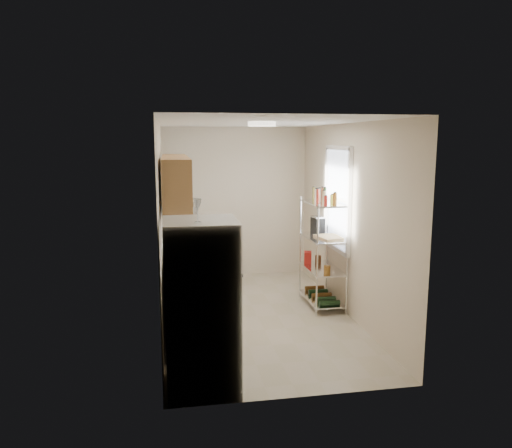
{
  "coord_description": "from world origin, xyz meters",
  "views": [
    {
      "loc": [
        -1.15,
        -6.4,
        2.38
      ],
      "look_at": [
        0.03,
        0.25,
        1.24
      ],
      "focal_mm": 35.0,
      "sensor_mm": 36.0,
      "label": 1
    }
  ],
  "objects_px": {
    "cutting_board": "(330,237)",
    "espresso_machine": "(318,225)",
    "frying_pan_large": "(178,242)",
    "refrigerator": "(202,306)",
    "rice_cooker": "(187,245)"
  },
  "relations": [
    {
      "from": "cutting_board",
      "to": "espresso_machine",
      "type": "height_order",
      "value": "espresso_machine"
    },
    {
      "from": "frying_pan_large",
      "to": "cutting_board",
      "type": "relative_size",
      "value": 0.56
    },
    {
      "from": "cutting_board",
      "to": "frying_pan_large",
      "type": "bearing_deg",
      "value": 166.33
    },
    {
      "from": "cutting_board",
      "to": "espresso_machine",
      "type": "distance_m",
      "value": 0.44
    },
    {
      "from": "refrigerator",
      "to": "rice_cooker",
      "type": "distance_m",
      "value": 1.95
    },
    {
      "from": "frying_pan_large",
      "to": "espresso_machine",
      "type": "distance_m",
      "value": 2.07
    },
    {
      "from": "rice_cooker",
      "to": "espresso_machine",
      "type": "relative_size",
      "value": 1.11
    },
    {
      "from": "rice_cooker",
      "to": "cutting_board",
      "type": "height_order",
      "value": "rice_cooker"
    },
    {
      "from": "refrigerator",
      "to": "rice_cooker",
      "type": "height_order",
      "value": "refrigerator"
    },
    {
      "from": "rice_cooker",
      "to": "cutting_board",
      "type": "distance_m",
      "value": 2.01
    },
    {
      "from": "refrigerator",
      "to": "rice_cooker",
      "type": "relative_size",
      "value": 6.01
    },
    {
      "from": "refrigerator",
      "to": "rice_cooker",
      "type": "bearing_deg",
      "value": 91.5
    },
    {
      "from": "refrigerator",
      "to": "espresso_machine",
      "type": "height_order",
      "value": "refrigerator"
    },
    {
      "from": "cutting_board",
      "to": "espresso_machine",
      "type": "bearing_deg",
      "value": 97.63
    },
    {
      "from": "cutting_board",
      "to": "refrigerator",
      "type": "bearing_deg",
      "value": -133.52
    }
  ]
}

